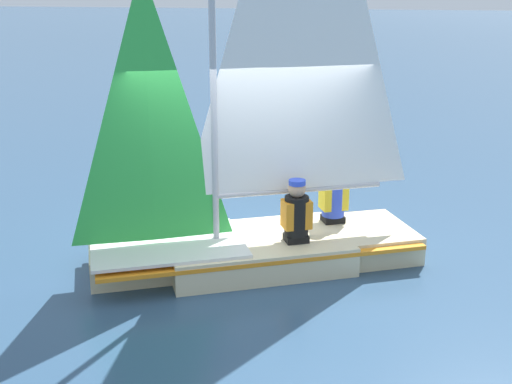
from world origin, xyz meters
name	(u,v)px	position (x,y,z in m)	size (l,w,h in m)	color
ground_plane	(256,263)	(0.00, 0.00, 0.00)	(260.00, 260.00, 0.00)	#2D4C6B
sailboat_main	(259,196)	(-0.02, 0.03, 0.92)	(3.42, 4.16, 6.01)	beige
sailor_helm	(296,221)	(-0.02, 0.52, 0.63)	(0.42, 0.43, 1.16)	black
sailor_crew	(333,203)	(-0.88, 0.80, 0.63)	(0.42, 0.43, 1.16)	black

